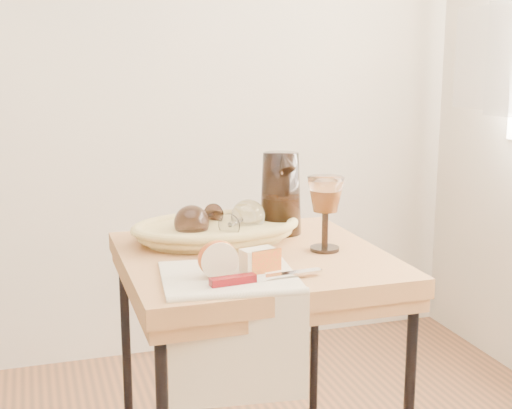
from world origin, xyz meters
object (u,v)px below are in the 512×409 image
object	(u,v)px
tea_towel	(229,276)
bread_basket	(216,232)
goblet_lying_b	(240,220)
side_table	(254,404)
pitcher	(281,193)
wine_goblet	(325,214)
apple_half	(217,258)
table_knife	(263,275)
goblet_lying_a	(201,219)

from	to	relation	value
tea_towel	bread_basket	distance (m)	0.30
tea_towel	goblet_lying_b	world-z (taller)	goblet_lying_b
side_table	pitcher	world-z (taller)	pitcher
bread_basket	wine_goblet	distance (m)	0.28
wine_goblet	apple_half	bearing A→B (deg)	-155.45
pitcher	table_knife	size ratio (longest dim) A/B	1.03
goblet_lying_a	goblet_lying_b	world-z (taller)	same
goblet_lying_b	tea_towel	bearing A→B (deg)	-158.37
side_table	goblet_lying_a	distance (m)	0.47
bread_basket	table_knife	size ratio (longest dim) A/B	1.54
wine_goblet	tea_towel	bearing A→B (deg)	-153.83
table_knife	goblet_lying_b	bearing A→B (deg)	75.38
bread_basket	wine_goblet	size ratio (longest dim) A/B	2.07
side_table	pitcher	bearing A→B (deg)	52.58
goblet_lying_b	wine_goblet	world-z (taller)	wine_goblet
pitcher	wine_goblet	size ratio (longest dim) A/B	1.39
goblet_lying_a	wine_goblet	xyz separation A→B (m)	(0.26, -0.18, 0.03)
bread_basket	side_table	bearing A→B (deg)	-68.44
side_table	pitcher	distance (m)	0.53
tea_towel	table_knife	world-z (taller)	table_knife
side_table	bread_basket	world-z (taller)	bread_basket
goblet_lying_b	pitcher	world-z (taller)	pitcher
goblet_lying_b	table_knife	xyz separation A→B (m)	(-0.05, -0.32, -0.04)
goblet_lying_b	pitcher	bearing A→B (deg)	-24.05
table_knife	pitcher	bearing A→B (deg)	59.34
side_table	table_knife	xyz separation A→B (m)	(-0.05, -0.21, 0.40)
side_table	goblet_lying_a	bearing A→B (deg)	120.84
side_table	wine_goblet	distance (m)	0.50
goblet_lying_a	tea_towel	bearing A→B (deg)	41.90
table_knife	apple_half	bearing A→B (deg)	142.08
bread_basket	wine_goblet	world-z (taller)	wine_goblet
pitcher	side_table	bearing A→B (deg)	-135.88
goblet_lying_a	goblet_lying_b	distance (m)	0.10
goblet_lying_a	wine_goblet	distance (m)	0.31
bread_basket	apple_half	xyz separation A→B (m)	(-0.07, -0.30, 0.02)
tea_towel	apple_half	xyz separation A→B (m)	(-0.02, -0.00, 0.04)
apple_half	tea_towel	bearing A→B (deg)	5.20
wine_goblet	table_knife	world-z (taller)	wine_goblet
goblet_lying_b	wine_goblet	size ratio (longest dim) A/B	0.78
pitcher	apple_half	bearing A→B (deg)	-136.24
wine_goblet	table_knife	distance (m)	0.29
goblet_lying_a	pitcher	size ratio (longest dim) A/B	0.56
tea_towel	wine_goblet	world-z (taller)	wine_goblet
apple_half	pitcher	bearing A→B (deg)	53.25
side_table	goblet_lying_a	size ratio (longest dim) A/B	5.44
side_table	pitcher	xyz separation A→B (m)	(0.12, 0.16, 0.49)
tea_towel	table_knife	bearing A→B (deg)	-36.00
apple_half	goblet_lying_b	bearing A→B (deg)	65.70
side_table	bread_basket	size ratio (longest dim) A/B	2.06
goblet_lying_a	apple_half	world-z (taller)	goblet_lying_a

